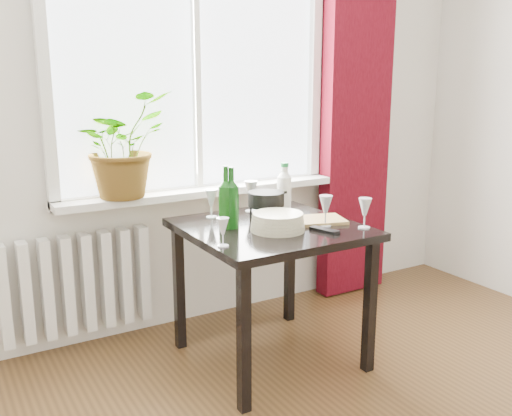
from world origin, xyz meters
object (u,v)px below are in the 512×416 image
radiator (77,284)px  cutting_board (314,220)px  bottle_amber (231,192)px  wineglass_back_center (251,196)px  cleaning_bottle (284,187)px  wineglass_far_right (365,213)px  wine_bottle_right (226,197)px  tv_remote (324,230)px  plate_stack (278,222)px  wineglass_front_left (223,232)px  wineglass_back_left (211,203)px  wine_bottle_left (231,197)px  fondue_pot (266,206)px  potted_plant (121,145)px  wineglass_front_right (326,211)px  table (271,243)px

radiator → cutting_board: bearing=-32.3°
bottle_amber → wineglass_back_center: bottle_amber is taller
cleaning_bottle → wineglass_far_right: size_ratio=1.77×
wine_bottle_right → wineglass_back_center: 0.38m
bottle_amber → tv_remote: (0.22, -0.55, -0.12)m
radiator → plate_stack: 1.18m
wine_bottle_right → wineglass_front_left: bearing=-120.1°
bottle_amber → wineglass_front_left: bottle_amber is taller
wine_bottle_right → wineglass_back_left: 0.24m
plate_stack → cutting_board: bearing=10.6°
wineglass_back_center → cutting_board: (0.17, -0.37, -0.08)m
wineglass_back_left → cutting_board: wineglass_back_left is taller
wine_bottle_right → wineglass_far_right: wine_bottle_right is taller
radiator → bottle_amber: bottle_amber is taller
wine_bottle_right → bottle_amber: 0.29m
wine_bottle_left → tv_remote: (0.36, -0.30, -0.15)m
wineglass_far_right → wineglass_back_center: bearing=117.7°
fondue_pot → bottle_amber: bearing=139.4°
potted_plant → wine_bottle_right: 0.66m
wineglass_far_right → wineglass_front_right: bearing=138.3°
cleaning_bottle → wineglass_front_right: size_ratio=1.72×
table → wine_bottle_right: (-0.22, 0.07, 0.25)m
bottle_amber → wineglass_back_center: 0.13m
potted_plant → wine_bottle_right: bearing=-55.0°
wineglass_front_right → plate_stack: (-0.26, 0.05, -0.04)m
plate_stack → cutting_board: 0.26m
tv_remote → wineglass_back_center: bearing=84.0°
wineglass_far_right → wine_bottle_left: bearing=149.0°
wine_bottle_left → cutting_board: 0.47m
potted_plant → wineglass_back_center: bearing=-22.9°
wineglass_front_right → bottle_amber: bearing=121.8°
bottle_amber → fondue_pot: (0.11, -0.19, -0.05)m
table → bottle_amber: 0.39m
radiator → cutting_board: 1.33m
cleaning_bottle → wineglass_far_right: bearing=-73.0°
wineglass_front_right → wineglass_back_center: bearing=109.8°
wine_bottle_right → wine_bottle_left: bearing=-25.7°
wineglass_back_center → wine_bottle_right: bearing=-139.7°
wine_bottle_left → wineglass_back_left: size_ratio=1.99×
radiator → cutting_board: cutting_board is taller
wine_bottle_right → plate_stack: size_ratio=1.18×
table → wine_bottle_left: 0.32m
wine_bottle_right → cutting_board: 0.49m
potted_plant → wine_bottle_left: potted_plant is taller
wineglass_back_left → wineglass_front_left: wineglass_back_left is taller
cleaning_bottle → plate_stack: 0.42m
bottle_amber → wineglass_front_left: 0.62m
radiator → fondue_pot: fondue_pot is taller
wineglass_front_right → cutting_board: bearing=89.1°
radiator → wineglass_back_center: wineglass_back_center is taller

